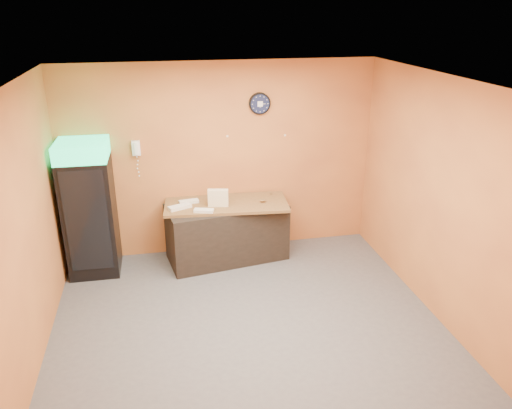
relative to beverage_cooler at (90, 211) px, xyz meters
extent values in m
plane|color=#47474C|center=(1.85, -1.61, -0.91)|extent=(4.50, 4.50, 0.00)
cube|color=#CB7A39|center=(1.85, 0.39, 0.49)|extent=(4.50, 0.02, 2.80)
cube|color=#CB7A39|center=(-0.40, -1.61, 0.49)|extent=(0.02, 4.00, 2.80)
cube|color=#CB7A39|center=(4.10, -1.61, 0.49)|extent=(0.02, 4.00, 2.80)
cube|color=white|center=(1.85, -1.61, 1.89)|extent=(4.50, 4.00, 0.02)
cube|color=black|center=(0.00, 0.04, -0.10)|extent=(0.66, 0.66, 1.63)
cube|color=#1BEA8F|center=(0.00, 0.04, 0.84)|extent=(0.66, 0.66, 0.23)
cube|color=black|center=(0.00, -0.29, -0.03)|extent=(0.54, 0.03, 1.40)
cube|color=black|center=(1.86, 0.02, -0.49)|extent=(1.77, 1.00, 0.84)
cylinder|color=black|center=(2.42, 0.37, 1.29)|extent=(0.31, 0.05, 0.31)
cylinder|color=#0F1433|center=(2.42, 0.34, 1.29)|extent=(0.27, 0.01, 0.27)
cube|color=white|center=(2.42, 0.33, 1.29)|extent=(0.08, 0.00, 0.08)
cube|color=white|center=(0.67, 0.35, 0.74)|extent=(0.11, 0.07, 0.21)
cube|color=white|center=(0.67, 0.30, 0.74)|extent=(0.05, 0.04, 0.17)
cube|color=brown|center=(1.86, 0.02, -0.05)|extent=(1.79, 0.91, 0.04)
cube|color=beige|center=(1.73, -0.08, 0.00)|extent=(0.30, 0.15, 0.06)
cube|color=beige|center=(1.73, -0.08, 0.06)|extent=(0.30, 0.15, 0.06)
cube|color=beige|center=(1.73, -0.08, 0.12)|extent=(0.30, 0.15, 0.06)
cube|color=beige|center=(1.73, -0.08, 0.18)|extent=(0.30, 0.15, 0.06)
cube|color=silver|center=(1.20, -0.07, -0.01)|extent=(0.34, 0.23, 0.04)
cube|color=silver|center=(1.51, -0.25, -0.01)|extent=(0.28, 0.18, 0.04)
cube|color=silver|center=(1.34, 0.12, -0.01)|extent=(0.29, 0.15, 0.04)
cylinder|color=silver|center=(1.87, -0.01, 0.00)|extent=(0.06, 0.06, 0.06)
camera|label=1|loc=(0.96, -6.50, 2.60)|focal=35.00mm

